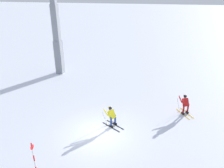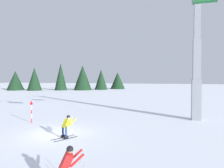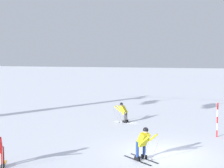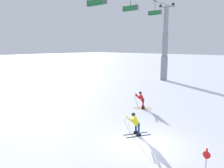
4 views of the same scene
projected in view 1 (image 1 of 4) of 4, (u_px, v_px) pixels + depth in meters
The scene contains 5 objects.
ground_plane at pixel (99, 133), 14.96m from camera, with size 260.00×260.00×0.00m, color white.
skier_carving_main at pixel (112, 115), 15.49m from camera, with size 1.71×1.36×1.64m.
lift_tower_near at pixel (56, 30), 23.53m from camera, with size 0.80×2.75×12.07m.
trail_marker_pole at pixel (34, 157), 11.40m from camera, with size 0.07×0.28×1.97m.
skier_distant_uphill at pixel (185, 103), 17.04m from camera, with size 1.38×1.71×1.70m.
Camera 1 is at (3.57, -11.73, 9.27)m, focal length 34.48 mm.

